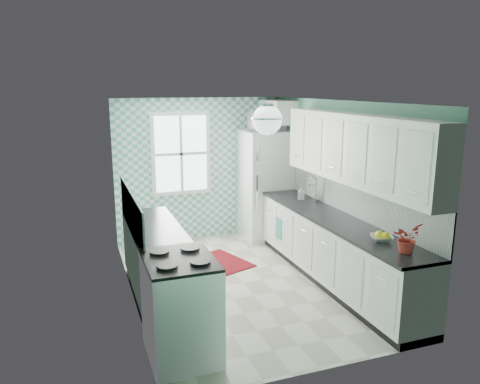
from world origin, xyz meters
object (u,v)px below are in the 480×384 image
object	(u,v)px
ceiling_light	(267,120)
sink	(305,203)
fruit_bowl	(382,238)
fridge	(266,185)
stove	(181,306)
potted_plant	(407,238)
microwave	(267,121)

from	to	relation	value
ceiling_light	sink	world-z (taller)	ceiling_light
sink	fruit_bowl	xyz separation A→B (m)	(-0.00, -1.92, 0.04)
fridge	fruit_bowl	distance (m)	3.23
ceiling_light	fruit_bowl	bearing A→B (deg)	-27.41
ceiling_light	stove	bearing A→B (deg)	-151.02
fridge	potted_plant	distance (m)	3.66
fruit_bowl	stove	bearing A→B (deg)	-179.00
fridge	sink	distance (m)	1.31
fruit_bowl	potted_plant	bearing A→B (deg)	-90.00
fruit_bowl	sink	bearing A→B (deg)	89.89
ceiling_light	sink	xyz separation A→B (m)	(1.20, 1.30, -1.39)
fruit_bowl	fridge	bearing A→B (deg)	91.60
stove	fridge	bearing A→B (deg)	53.78
sink	fridge	bearing A→B (deg)	90.85
fridge	stove	distance (m)	4.03
fruit_bowl	ceiling_light	bearing A→B (deg)	152.59
potted_plant	fruit_bowl	bearing A→B (deg)	90.00
stove	sink	distance (m)	3.13
fridge	potted_plant	world-z (taller)	fridge
microwave	stove	bearing A→B (deg)	53.51
sink	potted_plant	xyz separation A→B (m)	(-0.00, -2.35, 0.17)
sink	potted_plant	size ratio (longest dim) A/B	1.63
ceiling_light	stove	world-z (taller)	ceiling_light
fridge	stove	world-z (taller)	fridge
ceiling_light	potted_plant	bearing A→B (deg)	-41.03
potted_plant	sink	bearing A→B (deg)	89.91
stove	microwave	size ratio (longest dim) A/B	1.76
potted_plant	microwave	distance (m)	3.79
ceiling_light	sink	size ratio (longest dim) A/B	0.66
microwave	fruit_bowl	bearing A→B (deg)	90.31
sink	ceiling_light	bearing A→B (deg)	-136.03
ceiling_light	microwave	bearing A→B (deg)	66.95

